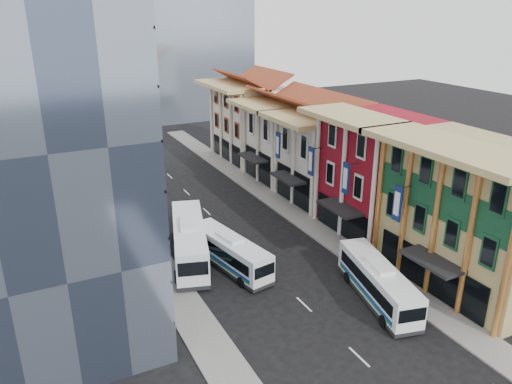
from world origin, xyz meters
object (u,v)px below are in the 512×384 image
shophouse_tan (473,216)px  office_tower (30,109)px  bus_right (378,282)px  bus_left_near (230,251)px  bus_left_far (189,240)px

shophouse_tan → office_tower: size_ratio=0.47×
office_tower → bus_right: size_ratio=2.91×
bus_left_near → bus_right: bus_right is taller
office_tower → bus_left_near: (14.18, -3.03, -13.40)m
office_tower → bus_left_far: office_tower is taller
shophouse_tan → office_tower: (-31.00, 14.00, 9.00)m
shophouse_tan → bus_left_near: bearing=146.9°
shophouse_tan → bus_left_far: shophouse_tan is taller
shophouse_tan → bus_right: size_ratio=1.36×
bus_left_far → bus_right: size_ratio=1.17×
office_tower → bus_left_near: office_tower is taller
office_tower → bus_right: (22.50, -13.04, -13.35)m
office_tower → bus_left_far: size_ratio=2.48×
office_tower → bus_right: 29.23m
bus_right → bus_left_far: bearing=142.7°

